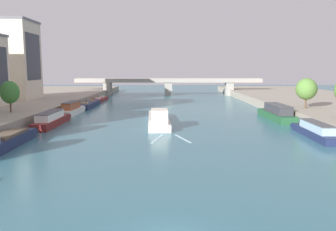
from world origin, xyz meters
TOP-DOWN VIEW (x-y plane):
  - barge_midriver at (-1.84, 42.65)m, footprint 4.61×21.64m
  - wake_behind_barge at (0.16, 29.18)m, footprint 5.59×6.03m
  - moored_boat_left_end at (-20.52, 23.23)m, footprint 3.26×14.90m
  - moored_boat_left_near at (-20.48, 40.62)m, footprint 2.94×14.57m
  - moored_boat_left_upstream at (-20.94, 55.12)m, footprint 2.57×12.82m
  - moored_boat_left_second at (-20.77, 70.34)m, footprint 2.76×15.98m
  - moored_boat_left_downstream at (-21.19, 87.14)m, footprint 2.79×13.83m
  - moored_boat_right_midway at (21.15, 30.52)m, footprint 2.81×14.20m
  - moored_boat_right_end at (21.19, 48.09)m, footprint 3.29×15.99m
  - tree_left_midway at (-28.57, 42.94)m, footprint 3.33×3.33m
  - tree_right_second at (27.32, 49.36)m, footprint 4.08×4.08m
  - building_left_corner at (-42.40, 70.86)m, footprint 15.43×11.83m
  - bridge_far at (0.00, 110.60)m, footprint 70.11×4.40m

SIDE VIEW (x-z plane):
  - wake_behind_barge at x=0.16m, z-range 0.00..0.03m
  - moored_boat_left_downstream at x=-21.19m, z-range -0.52..1.55m
  - moored_boat_left_second at x=-20.77m, z-range -0.53..1.79m
  - moored_boat_right_midway at x=21.15m, z-range -0.18..2.05m
  - barge_midriver at x=-1.84m, z-range -0.70..2.61m
  - moored_boat_left_end at x=-20.52m, z-range -0.57..2.51m
  - moored_boat_left_near at x=-20.48m, z-range -0.21..2.33m
  - moored_boat_left_upstream at x=-20.94m, z-range -0.24..2.63m
  - moored_boat_right_end at x=21.19m, z-range -0.25..2.76m
  - bridge_far at x=0.00m, z-range 0.98..7.36m
  - tree_left_midway at x=-28.57m, z-range 2.84..8.47m
  - tree_right_second at x=27.32m, z-range 2.91..8.85m
  - building_left_corner at x=-42.40m, z-range 2.10..22.35m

